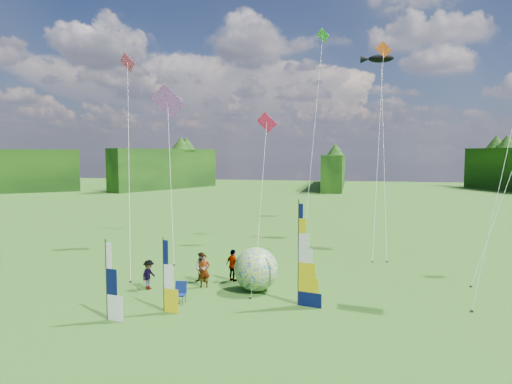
% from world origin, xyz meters
% --- Properties ---
extents(ground, '(220.00, 220.00, 0.00)m').
position_xyz_m(ground, '(0.00, 0.00, 0.00)').
color(ground, '#2D621F').
rests_on(ground, ground).
extents(treeline_ring, '(210.00, 210.00, 8.00)m').
position_xyz_m(treeline_ring, '(0.00, 0.00, 4.00)').
color(treeline_ring, '#265B0F').
rests_on(treeline_ring, ground).
extents(feather_banner_main, '(1.34, 0.41, 5.03)m').
position_xyz_m(feather_banner_main, '(1.24, 3.39, 2.52)').
color(feather_banner_main, '#070E3F').
rests_on(feather_banner_main, ground).
extents(side_banner_left, '(0.96, 0.21, 3.44)m').
position_xyz_m(side_banner_left, '(-4.81, 1.12, 1.72)').
color(side_banner_left, '#DABE08').
rests_on(side_banner_left, ground).
extents(side_banner_far, '(1.04, 0.25, 3.53)m').
position_xyz_m(side_banner_far, '(-6.88, -0.36, 1.77)').
color(side_banner_far, white).
rests_on(side_banner_far, ground).
extents(bol_inflatable, '(2.82, 2.82, 2.38)m').
position_xyz_m(bol_inflatable, '(-1.27, 5.30, 1.19)').
color(bol_inflatable, '#002EA0').
rests_on(bol_inflatable, ground).
extents(spectator_a, '(0.75, 0.56, 1.86)m').
position_xyz_m(spectator_a, '(-4.24, 5.37, 0.93)').
color(spectator_a, '#66594C').
rests_on(spectator_a, ground).
extents(spectator_b, '(0.90, 0.53, 1.74)m').
position_xyz_m(spectator_b, '(-4.68, 6.28, 0.87)').
color(spectator_b, '#66594C').
rests_on(spectator_b, ground).
extents(spectator_c, '(0.55, 1.10, 1.63)m').
position_xyz_m(spectator_c, '(-7.09, 4.37, 0.81)').
color(spectator_c, '#66594C').
rests_on(spectator_c, ground).
extents(spectator_d, '(1.16, 0.98, 1.87)m').
position_xyz_m(spectator_d, '(-2.97, 6.87, 0.94)').
color(spectator_d, '#66594C').
rests_on(spectator_d, ground).
extents(camp_chair, '(0.67, 0.67, 1.09)m').
position_xyz_m(camp_chair, '(-4.54, 2.39, 0.55)').
color(camp_chair, '#0A1A4B').
rests_on(camp_chair, ground).
extents(kite_whale, '(7.93, 16.10, 17.81)m').
position_xyz_m(kite_whale, '(6.21, 20.10, 8.91)').
color(kite_whale, black).
rests_on(kite_whale, ground).
extents(kite_rainbow_delta, '(9.73, 12.90, 13.95)m').
position_xyz_m(kite_rainbow_delta, '(-9.40, 13.23, 6.98)').
color(kite_rainbow_delta, red).
rests_on(kite_rainbow_delta, ground).
extents(kite_parafoil, '(10.99, 11.41, 18.55)m').
position_xyz_m(kite_parafoil, '(11.41, 6.51, 9.27)').
color(kite_parafoil, '#C2153A').
rests_on(kite_parafoil, ground).
extents(small_kite_red, '(3.65, 10.75, 11.52)m').
position_xyz_m(small_kite_red, '(-2.98, 15.77, 5.76)').
color(small_kite_red, '#F31A4C').
rests_on(small_kite_red, ground).
extents(small_kite_orange, '(3.85, 10.60, 17.17)m').
position_xyz_m(small_kite_orange, '(5.68, 17.46, 8.59)').
color(small_kite_orange, '#FD531B').
rests_on(small_kite_orange, ground).
extents(small_kite_pink, '(8.00, 10.80, 15.22)m').
position_xyz_m(small_kite_pink, '(-10.56, 9.08, 7.61)').
color(small_kite_pink, '#ED396D').
rests_on(small_kite_pink, ground).
extents(small_kite_green, '(7.74, 13.23, 20.28)m').
position_xyz_m(small_kite_green, '(0.40, 22.63, 10.14)').
color(small_kite_green, green).
rests_on(small_kite_green, ground).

